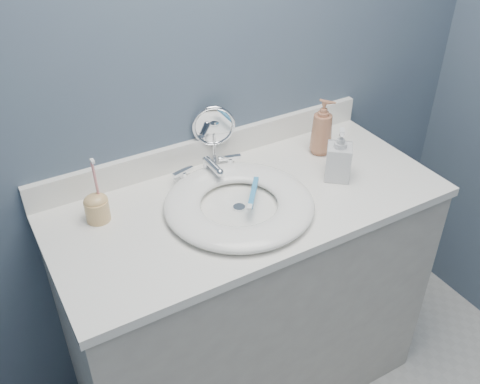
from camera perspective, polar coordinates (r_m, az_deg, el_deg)
back_wall at (r=1.70m, az=-3.86°, el=12.83°), size 2.20×0.02×2.40m
vanity_cabinet at (r=1.95m, az=0.77°, el=-11.66°), size 1.20×0.55×0.85m
countertop at (r=1.65m, az=0.89°, el=-1.14°), size 1.22×0.57×0.03m
backsplash at (r=1.81m, az=-3.36°, el=4.65°), size 1.22×0.02×0.09m
basin at (r=1.59m, az=-0.10°, el=-1.24°), size 0.45×0.45×0.04m
drain at (r=1.60m, az=-0.10°, el=-1.67°), size 0.04×0.04×0.01m
faucet at (r=1.73m, az=-3.35°, el=2.34°), size 0.25×0.13×0.07m
makeup_mirror at (r=1.77m, az=-2.82°, el=6.37°), size 0.14×0.08×0.21m
soap_bottle_amber at (r=1.85m, az=8.75°, el=6.88°), size 0.11×0.11×0.20m
soap_bottle_clear at (r=1.72m, az=10.54°, el=3.96°), size 0.11×0.11×0.17m
toothbrush_holder at (r=1.59m, az=-15.04°, el=-1.50°), size 0.07×0.07×0.20m
toothbrush_lying at (r=1.59m, az=1.40°, el=-0.19°), size 0.12×0.14×0.02m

